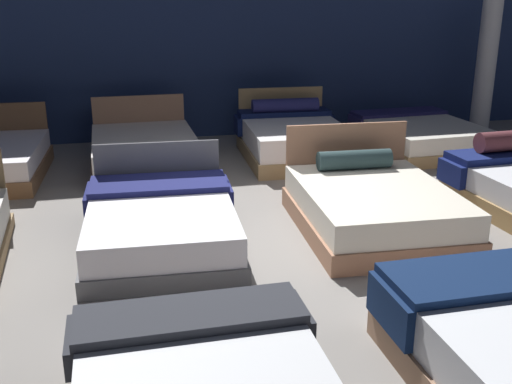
% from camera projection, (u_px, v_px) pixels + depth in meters
% --- Properties ---
extents(ground_plane, '(18.00, 18.00, 0.02)m').
position_uv_depth(ground_plane, '(265.00, 234.00, 6.54)').
color(ground_plane, gray).
extents(showroom_back_wall, '(18.00, 0.06, 3.50)m').
position_uv_depth(showroom_back_wall, '(199.00, 35.00, 10.23)').
color(showroom_back_wall, navy).
rests_on(showroom_back_wall, ground_plane).
extents(bed_5, '(1.63, 2.09, 0.86)m').
position_uv_depth(bed_5, '(161.00, 223.00, 6.14)').
color(bed_5, '#515256').
rests_on(bed_5, ground_plane).
extents(bed_6, '(1.68, 2.13, 0.97)m').
position_uv_depth(bed_6, '(373.00, 206.00, 6.56)').
color(bed_6, '#9A6A4F').
rests_on(bed_6, ground_plane).
extents(bed_9, '(1.55, 2.12, 0.88)m').
position_uv_depth(bed_9, '(145.00, 151.00, 8.88)').
color(bed_9, '#916B53').
rests_on(bed_9, ground_plane).
extents(bed_10, '(1.64, 2.06, 0.95)m').
position_uv_depth(bed_10, '(293.00, 139.00, 9.31)').
color(bed_10, '#8D734D').
rests_on(bed_10, ground_plane).
extents(bed_11, '(1.75, 2.17, 0.49)m').
position_uv_depth(bed_11, '(420.00, 135.00, 9.86)').
color(bed_11, '#90724B').
rests_on(bed_11, ground_plane).
extents(support_pillar, '(0.34, 0.34, 3.50)m').
position_uv_depth(support_pillar, '(490.00, 33.00, 10.52)').
color(support_pillar, silver).
rests_on(support_pillar, ground_plane).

